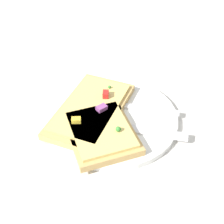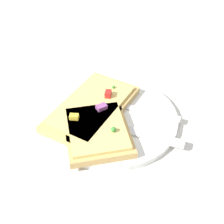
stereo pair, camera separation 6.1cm
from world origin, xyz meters
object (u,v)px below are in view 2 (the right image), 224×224
(fork, at_px, (124,106))
(pizza_slice_corner, at_px, (97,131))
(plate, at_px, (112,118))
(pizza_slice_main, at_px, (92,108))
(knife, at_px, (136,132))

(fork, xyz_separation_m, pizza_slice_corner, (0.05, -0.08, 0.01))
(plate, height_order, pizza_slice_main, pizza_slice_main)
(knife, bearing_deg, pizza_slice_corner, 23.29)
(knife, bearing_deg, plate, -26.16)
(plate, relative_size, fork, 1.57)
(plate, bearing_deg, pizza_slice_corner, -51.09)
(knife, relative_size, pizza_slice_main, 0.72)
(fork, relative_size, pizza_slice_main, 0.71)
(fork, xyz_separation_m, pizza_slice_main, (-0.01, -0.06, 0.01))
(pizza_slice_corner, bearing_deg, fork, -45.38)
(pizza_slice_corner, bearing_deg, plate, -39.86)
(plate, relative_size, pizza_slice_main, 1.12)
(plate, bearing_deg, knife, 20.16)
(pizza_slice_main, distance_m, pizza_slice_corner, 0.07)
(pizza_slice_corner, bearing_deg, knife, -99.16)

